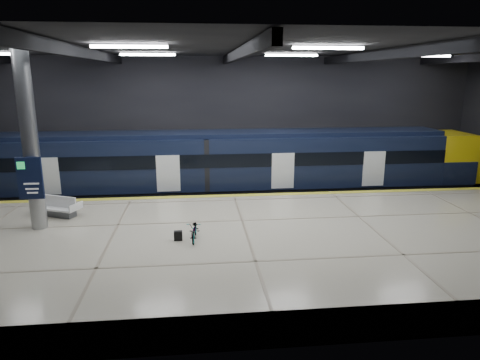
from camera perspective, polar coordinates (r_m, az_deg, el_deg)
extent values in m
plane|color=black|center=(19.02, -0.06, -7.54)|extent=(30.00, 30.00, 0.00)
cube|color=black|center=(25.85, -1.91, 7.32)|extent=(30.00, 0.10, 8.00)
cube|color=black|center=(10.22, 4.56, -2.93)|extent=(30.00, 0.10, 8.00)
cube|color=black|center=(17.74, -0.07, 17.28)|extent=(30.00, 16.00, 0.10)
cube|color=black|center=(18.12, -20.06, 15.61)|extent=(0.25, 16.00, 0.40)
cube|color=black|center=(17.73, -0.07, 16.47)|extent=(0.25, 16.00, 0.40)
cube|color=black|center=(19.29, 18.66, 15.56)|extent=(0.25, 16.00, 0.40)
cube|color=white|center=(15.80, -14.52, 16.84)|extent=(2.60, 0.18, 0.10)
cube|color=white|center=(16.37, 11.68, 16.87)|extent=(2.60, 0.18, 0.10)
cube|color=white|center=(21.75, -12.20, 16.03)|extent=(2.60, 0.18, 0.10)
cube|color=white|center=(22.17, 6.87, 16.19)|extent=(2.60, 0.18, 0.10)
cube|color=white|center=(24.66, 23.52, 14.94)|extent=(2.60, 0.18, 0.10)
cube|color=beige|center=(16.52, 0.84, -8.92)|extent=(30.00, 11.00, 1.10)
cube|color=gold|center=(21.27, -0.83, -2.07)|extent=(30.00, 0.40, 0.01)
cube|color=gray|center=(23.50, -1.27, -3.12)|extent=(30.00, 0.08, 0.16)
cube|color=gray|center=(24.87, -1.54, -2.16)|extent=(30.00, 0.08, 0.16)
cube|color=black|center=(24.04, -2.06, -1.57)|extent=(24.00, 2.58, 0.80)
cube|color=black|center=(23.63, -2.10, 2.58)|extent=(24.00, 2.80, 2.75)
cube|color=black|center=(23.38, -2.13, 6.18)|extent=(24.00, 2.30, 0.24)
cube|color=black|center=(22.19, -1.85, 2.57)|extent=(24.00, 0.04, 0.70)
cube|color=white|center=(22.72, 5.73, 1.23)|extent=(1.20, 0.05, 1.90)
cube|color=yellow|center=(27.70, 25.85, 2.87)|extent=(2.00, 2.80, 2.75)
cube|color=black|center=(27.83, 26.42, 3.22)|extent=(1.60, 2.38, 0.80)
cube|color=#595B60|center=(19.81, -23.14, -4.01)|extent=(1.63, 1.10, 0.29)
cube|color=white|center=(19.74, -23.21, -3.38)|extent=(2.13, 1.57, 0.08)
cube|color=white|center=(19.67, -23.28, -2.62)|extent=(1.82, 0.88, 0.49)
cube|color=white|center=(20.36, -25.32, -2.75)|extent=(0.40, 0.78, 0.29)
cube|color=white|center=(19.09, -21.02, -3.38)|extent=(0.40, 0.78, 0.29)
imported|color=#99999E|center=(15.68, -6.07, -6.64)|extent=(0.61, 1.46, 0.75)
cube|color=black|center=(15.77, -8.25, -7.36)|extent=(0.30, 0.19, 0.35)
cylinder|color=#9EA0A5|center=(17.89, -26.21, 4.75)|extent=(0.60, 0.60, 6.90)
cube|color=#0E1633|center=(17.73, -26.20, 0.23)|extent=(0.90, 0.12, 1.60)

